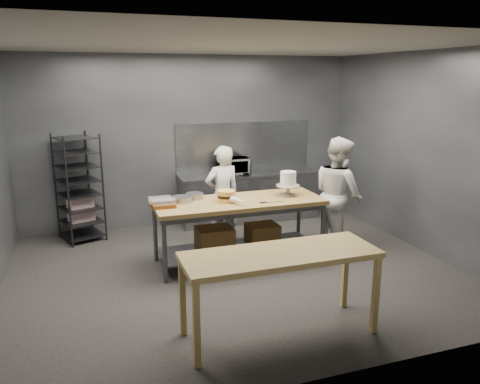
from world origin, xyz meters
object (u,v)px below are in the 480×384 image
Objects in this scene: near_counter at (280,260)px; microwave at (234,166)px; frosted_cake_stand at (288,181)px; speed_rack at (79,189)px; work_table at (237,224)px; chef_behind at (222,195)px; layer_cake at (226,196)px; chef_right at (338,194)px.

microwave is at bearing 78.67° from near_counter.
speed_rack is at bearing 149.07° from frosted_cake_stand.
speed_rack reaches higher than frosted_cake_stand.
work_table is 6.72× the size of frosted_cake_stand.
work_table is 2.77m from speed_rack.
frosted_cake_stand reaches higher than microwave.
layer_cake is (-0.19, -0.83, 0.21)m from chef_behind.
speed_rack is 7.08× the size of layer_cake.
work_table is 1.65m from chef_right.
microwave is at bearing 28.11° from chef_right.
speed_rack reaches higher than near_counter.
chef_behind is 1.15m from frosted_cake_stand.
chef_right is at bearing -25.16° from speed_rack.
frosted_cake_stand is (0.79, 0.03, 0.57)m from work_table.
chef_behind is 1.19m from microwave.
near_counter is 1.14× the size of speed_rack.
frosted_cake_stand reaches higher than layer_cake.
work_table is 0.97m from frosted_cake_stand.
work_table is at bearing 79.41° from chef_behind.
microwave reaches higher than layer_cake.
layer_cake reaches higher than near_counter.
near_counter is at bearing -96.23° from work_table.
near_counter is 2.29m from frosted_cake_stand.
chef_behind reaches higher than microwave.
chef_behind is 0.91× the size of chef_right.
near_counter is 2.83m from chef_behind.
microwave is 1.84m from frosted_cake_stand.
microwave is (2.66, 0.08, 0.19)m from speed_rack.
frosted_cake_stand is (1.01, 2.03, 0.33)m from near_counter.
chef_behind reaches higher than work_table.
microwave is at bearing -126.08° from chef_behind.
chef_behind is 6.42× the size of layer_cake.
chef_right is 0.88m from frosted_cake_stand.
work_table reaches higher than near_counter.
speed_rack is at bearing -178.28° from microwave.
speed_rack is at bearing 137.49° from layer_cake.
microwave reaches higher than work_table.
microwave is (0.55, 1.85, 0.48)m from work_table.
work_table is 1.20× the size of near_counter.
work_table is 0.84m from chef_behind.
frosted_cake_stand reaches higher than near_counter.
near_counter is at bearing -116.42° from frosted_cake_stand.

